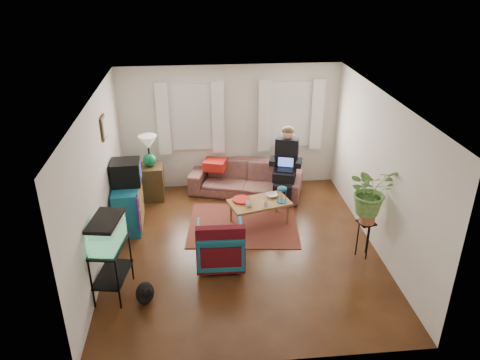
{
  "coord_description": "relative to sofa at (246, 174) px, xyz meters",
  "views": [
    {
      "loc": [
        -0.7,
        -6.67,
        4.52
      ],
      "look_at": [
        0.0,
        0.4,
        1.1
      ],
      "focal_mm": 35.0,
      "sensor_mm": 36.0,
      "label": 1
    }
  ],
  "objects": [
    {
      "name": "sofa",
      "position": [
        0.0,
        0.0,
        0.0
      ],
      "size": [
        2.43,
        1.52,
        0.89
      ],
      "primitive_type": "imported",
      "rotation": [
        0.0,
        0.0,
        -0.3
      ],
      "color": "brown",
      "rests_on": "floor"
    },
    {
      "name": "serape_throw",
      "position": [
        -0.69,
        -2.73,
        0.09
      ],
      "size": [
        0.76,
        0.19,
        0.62
      ],
      "primitive_type": "cube",
      "rotation": [
        0.0,
        0.0,
        -0.03
      ],
      "color": "#9E0A0A",
      "rests_on": "armchair"
    },
    {
      "name": "wall_front",
      "position": [
        -0.28,
        -4.55,
        0.86
      ],
      "size": [
        4.5,
        0.01,
        2.6
      ],
      "primitive_type": "cube",
      "color": "silver",
      "rests_on": "floor"
    },
    {
      "name": "potted_plant",
      "position": [
        1.69,
        -2.47,
        0.65
      ],
      "size": [
        0.85,
        0.78,
        0.82
      ],
      "primitive_type": "imported",
      "rotation": [
        0.0,
        0.0,
        0.21
      ],
      "color": "#599947",
      "rests_on": "plant_stand"
    },
    {
      "name": "window_right",
      "position": [
        0.97,
        0.43,
        1.11
      ],
      "size": [
        1.08,
        0.04,
        1.38
      ],
      "primitive_type": "cube",
      "color": "white",
      "rests_on": "wall_back"
    },
    {
      "name": "plant_stand",
      "position": [
        1.69,
        -2.47,
        -0.12
      ],
      "size": [
        0.32,
        0.32,
        0.65
      ],
      "primitive_type": "cube",
      "rotation": [
        0.0,
        0.0,
        0.21
      ],
      "color": "black",
      "rests_on": "floor"
    },
    {
      "name": "bowl",
      "position": [
        0.38,
        -1.08,
        0.03
      ],
      "size": [
        0.26,
        0.26,
        0.05
      ],
      "primitive_type": "imported",
      "rotation": [
        0.0,
        0.0,
        0.27
      ],
      "color": "white",
      "rests_on": "coffee_table"
    },
    {
      "name": "floor",
      "position": [
        -0.28,
        -2.05,
        -0.44
      ],
      "size": [
        4.5,
        5.0,
        0.01
      ],
      "primitive_type": "cube",
      "color": "#4F2B14",
      "rests_on": "ground"
    },
    {
      "name": "wall_back",
      "position": [
        -0.28,
        0.45,
        0.86
      ],
      "size": [
        4.5,
        0.01,
        2.6
      ],
      "primitive_type": "cube",
      "color": "silver",
      "rests_on": "floor"
    },
    {
      "name": "cup_b",
      "position": [
        0.21,
        -1.41,
        0.05
      ],
      "size": [
        0.12,
        0.12,
        0.09
      ],
      "primitive_type": "imported",
      "rotation": [
        0.0,
        0.0,
        0.27
      ],
      "color": "beige",
      "rests_on": "coffee_table"
    },
    {
      "name": "table_lamp",
      "position": [
        -1.93,
        -0.03,
        0.57
      ],
      "size": [
        0.37,
        0.37,
        0.65
      ],
      "primitive_type": null,
      "rotation": [
        0.0,
        0.0,
        0.01
      ],
      "color": "white",
      "rests_on": "side_table"
    },
    {
      "name": "area_rug",
      "position": [
        -0.19,
        -1.3,
        -0.44
      ],
      "size": [
        2.16,
        1.81,
        0.01
      ],
      "primitive_type": "cube",
      "rotation": [
        0.0,
        0.0,
        -0.11
      ],
      "color": "brown",
      "rests_on": "floor"
    },
    {
      "name": "picture_frame",
      "position": [
        -2.5,
        -1.2,
        1.51
      ],
      "size": [
        0.04,
        0.32,
        0.4
      ],
      "primitive_type": "cube",
      "color": "#3D2616",
      "rests_on": "wall_left"
    },
    {
      "name": "window_left",
      "position": [
        -1.08,
        0.43,
        1.11
      ],
      "size": [
        1.08,
        0.04,
        1.38
      ],
      "primitive_type": "cube",
      "color": "white",
      "rests_on": "wall_back"
    },
    {
      "name": "wall_left",
      "position": [
        -2.53,
        -2.05,
        0.86
      ],
      "size": [
        0.01,
        5.0,
        2.6
      ],
      "primitive_type": "cube",
      "color": "silver",
      "rests_on": "floor"
    },
    {
      "name": "crt_tv",
      "position": [
        -2.26,
        -1.03,
        0.6
      ],
      "size": [
        0.52,
        0.48,
        0.44
      ],
      "primitive_type": "cube",
      "rotation": [
        0.0,
        0.0,
        0.04
      ],
      "color": "black",
      "rests_on": "dresser"
    },
    {
      "name": "curtains_right",
      "position": [
        0.97,
        0.35,
        1.11
      ],
      "size": [
        1.36,
        0.06,
        1.5
      ],
      "primitive_type": "cube",
      "color": "white",
      "rests_on": "wall_back"
    },
    {
      "name": "dresser",
      "position": [
        -2.27,
        -1.12,
        -0.03
      ],
      "size": [
        0.49,
        0.93,
        0.83
      ],
      "primitive_type": "cube",
      "rotation": [
        0.0,
        0.0,
        0.04
      ],
      "color": "#126970",
      "rests_on": "floor"
    },
    {
      "name": "side_table",
      "position": [
        -1.93,
        -0.03,
        -0.09
      ],
      "size": [
        0.49,
        0.49,
        0.71
      ],
      "primitive_type": "cube",
      "rotation": [
        0.0,
        0.0,
        0.01
      ],
      "color": "#3B2316",
      "rests_on": "floor"
    },
    {
      "name": "aquarium",
      "position": [
        -2.28,
        -3.03,
        0.61
      ],
      "size": [
        0.48,
        0.73,
        0.44
      ],
      "primitive_type": "cube",
      "rotation": [
        0.0,
        0.0,
        -0.16
      ],
      "color": "#7FD899",
      "rests_on": "aquarium_stand"
    },
    {
      "name": "wall_right",
      "position": [
        1.97,
        -2.05,
        0.86
      ],
      "size": [
        0.01,
        5.0,
        2.6
      ],
      "primitive_type": "cube",
      "color": "silver",
      "rests_on": "floor"
    },
    {
      "name": "aquarium_stand",
      "position": [
        -2.28,
        -3.03,
        -0.03
      ],
      "size": [
        0.53,
        0.8,
        0.83
      ],
      "primitive_type": "cube",
      "rotation": [
        0.0,
        0.0,
        -0.16
      ],
      "color": "black",
      "rests_on": "floor"
    },
    {
      "name": "ceiling",
      "position": [
        -0.28,
        -2.05,
        2.16
      ],
      "size": [
        4.5,
        5.0,
        0.01
      ],
      "primitive_type": "cube",
      "color": "white",
      "rests_on": "wall_back"
    },
    {
      "name": "coffee_table",
      "position": [
        0.12,
        -1.25,
        -0.22
      ],
      "size": [
        1.21,
        0.86,
        0.45
      ],
      "primitive_type": "cube",
      "rotation": [
        0.0,
        0.0,
        0.27
      ],
      "color": "brown",
      "rests_on": "floor"
    },
    {
      "name": "cup_a",
      "position": [
        -0.1,
        -1.41,
        0.05
      ],
      "size": [
        0.15,
        0.15,
        0.1
      ],
      "primitive_type": "imported",
      "rotation": [
        0.0,
        0.0,
        0.27
      ],
      "color": "white",
      "rests_on": "coffee_table"
    },
    {
      "name": "black_cat",
      "position": [
        -1.82,
        -3.26,
        -0.27
      ],
      "size": [
        0.37,
        0.46,
        0.34
      ],
      "primitive_type": "ellipsoid",
      "rotation": [
        0.0,
        0.0,
        0.31
      ],
      "color": "black",
      "rests_on": "floor"
    },
    {
      "name": "seated_person",
      "position": [
        0.78,
        -0.24,
        0.23
      ],
      "size": [
        0.75,
        0.83,
        1.35
      ],
      "primitive_type": null,
      "rotation": [
        0.0,
        0.0,
        -0.3
      ],
      "color": "black",
      "rests_on": "sofa"
    },
    {
      "name": "snack_tray",
      "position": [
        -0.21,
        -1.19,
        0.03
      ],
      "size": [
        0.41,
        0.41,
        0.04
      ],
      "primitive_type": "cylinder",
      "rotation": [
        0.0,
        0.0,
        0.27
      ],
      "color": "#B21414",
      "rests_on": "coffee_table"
    },
    {
      "name": "curtains_left",
      "position": [
        -1.08,
        0.35,
        1.11
      ],
      "size": [
        1.36,
        0.06,
        1.5
      ],
      "primitive_type": "cube",
      "color": "white",
      "rests_on": "wall_back"
    },
    {
      "name": "birdcage",
      "position": [
        0.52,
        -1.3,
        0.16
      ],
      "size": [
        0.22,
        0.22,
        0.32
      ],
      "primitive_type": null,
      "rotation": [
        0.0,
        0.0,
        0.27
      ],
      "color": "#115B6B",
      "rests_on": "coffee_table"
    },
    {
      "name": "armchair",
      "position": [
        -0.68,
        -2.44,
        -0.07
      ],
      "size": [
        0.75,
        0.7,
        0.75
      ],
      "primitive_type": "imported",
      "rotation": [
        0.0,
        0.0,
        3.11
      ],
      "color": "#135D72",
      "rests_on": "floor"
    }
  ]
}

